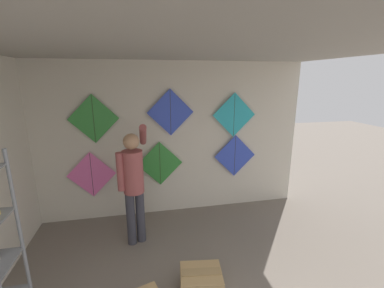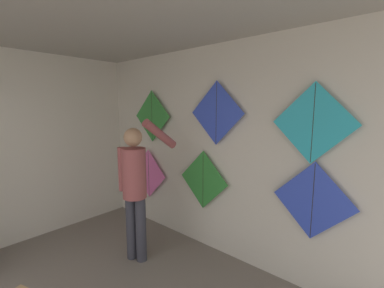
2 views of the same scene
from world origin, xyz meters
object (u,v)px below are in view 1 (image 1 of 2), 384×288
Objects in this scene: kite_0 at (92,175)px; kite_1 at (160,164)px; shopkeeper at (133,179)px; kite_4 at (170,112)px; cardboard_box at (201,282)px; kite_2 at (235,156)px; kite_5 at (234,115)px; kite_3 at (94,119)px.

kite_1 reaches higher than kite_0.
shopkeeper is 2.26× the size of kite_4.
shopkeeper reaches higher than kite_1.
cardboard_box is 0.66× the size of kite_4.
kite_0 is at bearing 180.00° from kite_2.
kite_0 is 2.76m from kite_5.
kite_3 reaches higher than kite_5.
kite_2 reaches higher than cardboard_box.
kite_5 is (1.10, 1.98, 1.70)m from cardboard_box.
kite_3 is 2.47m from kite_5.
kite_0 is 1.20m from kite_1.
kite_5 is (1.18, 0.00, -0.08)m from kite_4.
shopkeeper is at bearing -156.48° from kite_5.
kite_3 is 1.00× the size of kite_4.
kite_0 is 1.00× the size of kite_1.
kite_5 reaches higher than kite_0.
kite_4 reaches higher than kite_1.
cardboard_box is 2.84m from kite_5.
kite_0 is at bearing 180.00° from kite_5.
shopkeeper is 1.37m from kite_4.
kite_2 is (1.90, 0.81, 0.00)m from shopkeeper.
kite_0 is at bearing 180.00° from kite_4.
kite_2 is at bearing 0.00° from kite_1.
shopkeeper is 3.43× the size of cardboard_box.
kite_5 is (-0.05, 0.00, 0.79)m from kite_2.
shopkeeper reaches higher than cardboard_box.
kite_5 is (1.39, 0.00, 0.85)m from kite_1.
shopkeeper is 2.26× the size of kite_5.
kite_1 is 0.95m from kite_4.
kite_3 is at bearing 108.64° from shopkeeper.
kite_0 is 1.00× the size of kite_2.
kite_3 is (-1.36, 1.98, 1.71)m from cardboard_box.
kite_0 is 1.00× the size of kite_4.
shopkeeper is 2.17m from kite_5.
shopkeeper is 2.26× the size of kite_0.
kite_4 is at bearing 180.00° from kite_5.
kite_2 is (1.44, 0.00, 0.06)m from kite_1.
kite_1 is at bearing 0.00° from kite_3.
kite_0 is at bearing 180.00° from kite_1.
kite_0 is at bearing 126.82° from cardboard_box.
kite_4 is (1.28, 0.00, 0.07)m from kite_3.
kite_5 reaches higher than shopkeeper.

